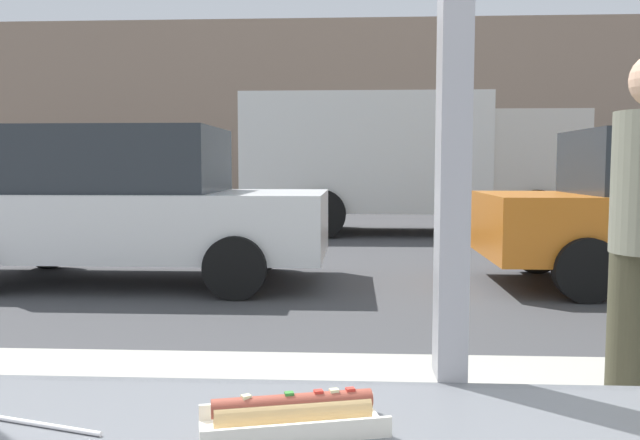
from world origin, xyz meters
The scene contains 6 objects.
ground_plane centered at (0.00, 8.00, 0.00)m, with size 60.00×60.00×0.00m, color #424244.
building_facade_far centered at (0.00, 20.29, 2.98)m, with size 28.00×1.20×5.95m, color gray.
hotdog_tray_far centered at (-0.25, -0.17, 1.00)m, with size 0.27×0.16×0.05m.
loose_straw centered at (-0.59, -0.18, 0.98)m, with size 0.01×0.01×0.19m, color white.
parked_car_white centered at (-2.77, 6.22, 0.89)m, with size 4.48×2.02×1.76m.
box_truck centered at (0.81, 11.85, 1.50)m, with size 6.37×2.44×2.68m.
Camera 1 is at (-0.16, -1.02, 1.34)m, focal length 36.34 mm.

